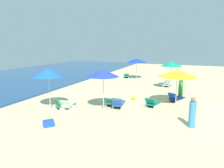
{
  "coord_description": "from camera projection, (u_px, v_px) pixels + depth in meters",
  "views": [
    {
      "loc": [
        -12.88,
        2.68,
        4.07
      ],
      "look_at": [
        0.11,
        7.92,
        1.34
      ],
      "focal_mm": 32.74,
      "sensor_mm": 36.0,
      "label": 1
    }
  ],
  "objects": [
    {
      "name": "lounge_chair_4_0",
      "position": [
        68.0,
        104.0,
        13.16
      ],
      "size": [
        1.49,
        0.87,
        0.69
      ],
      "rotation": [
        0.0,
        0.0,
        1.79
      ],
      "color": "silver",
      "rests_on": "ground_plane"
    },
    {
      "name": "lounge_chair_2_0",
      "position": [
        113.0,
        102.0,
        13.73
      ],
      "size": [
        1.51,
        0.73,
        0.68
      ],
      "rotation": [
        0.0,
        0.0,
        1.53
      ],
      "color": "silver",
      "rests_on": "ground_plane"
    },
    {
      "name": "lounge_chair_4_1",
      "position": [
        64.0,
        105.0,
        13.1
      ],
      "size": [
        1.4,
        1.13,
        0.73
      ],
      "rotation": [
        0.0,
        0.0,
        1.06
      ],
      "color": "silver",
      "rests_on": "ground_plane"
    },
    {
      "name": "lounge_chair_0_0",
      "position": [
        126.0,
        76.0,
        25.24
      ],
      "size": [
        1.63,
        1.08,
        0.61
      ],
      "rotation": [
        0.0,
        0.0,
        1.91
      ],
      "color": "silver",
      "rests_on": "ground_plane"
    },
    {
      "name": "lounge_chair_1_1",
      "position": [
        176.0,
        98.0,
        14.74
      ],
      "size": [
        1.52,
        1.18,
        0.71
      ],
      "rotation": [
        0.0,
        0.0,
        1.11
      ],
      "color": "silver",
      "rests_on": "ground_plane"
    },
    {
      "name": "beachgoer_0",
      "position": [
        192.0,
        113.0,
        10.07
      ],
      "size": [
        0.33,
        0.33,
        1.55
      ],
      "rotation": [
        0.0,
        0.0,
        3.13
      ],
      "color": "#3C8ABC",
      "rests_on": "ground_plane"
    },
    {
      "name": "umbrella_3",
      "position": [
        171.0,
        64.0,
        18.38
      ],
      "size": [
        1.87,
        1.87,
        2.59
      ],
      "color": "silver",
      "rests_on": "ground_plane"
    },
    {
      "name": "umbrella_4",
      "position": [
        48.0,
        72.0,
        12.73
      ],
      "size": [
        2.0,
        2.0,
        2.63
      ],
      "color": "silver",
      "rests_on": "ground_plane"
    },
    {
      "name": "cooler_box_0",
      "position": [
        49.0,
        123.0,
        10.26
      ],
      "size": [
        0.61,
        0.59,
        0.32
      ],
      "primitive_type": "cube",
      "rotation": [
        0.0,
        0.0,
        5.56
      ],
      "color": "blue",
      "rests_on": "ground_plane"
    },
    {
      "name": "umbrella_2",
      "position": [
        103.0,
        73.0,
        12.47
      ],
      "size": [
        1.94,
        1.94,
        2.56
      ],
      "color": "silver",
      "rests_on": "ground_plane"
    },
    {
      "name": "lounge_chair_2_1",
      "position": [
        119.0,
        104.0,
        13.35
      ],
      "size": [
        1.56,
        0.81,
        0.72
      ],
      "rotation": [
        0.0,
        0.0,
        1.71
      ],
      "color": "silver",
      "rests_on": "ground_plane"
    },
    {
      "name": "beach_ball_1",
      "position": [
        133.0,
        98.0,
        15.2
      ],
      "size": [
        0.28,
        0.28,
        0.28
      ],
      "primitive_type": "sphere",
      "color": "yellow",
      "rests_on": "ground_plane"
    },
    {
      "name": "lounge_chair_3_0",
      "position": [
        165.0,
        84.0,
        19.99
      ],
      "size": [
        1.57,
        1.21,
        0.7
      ],
      "rotation": [
        0.0,
        0.0,
        2.04
      ],
      "color": "silver",
      "rests_on": "ground_plane"
    },
    {
      "name": "beachgoer_2",
      "position": [
        181.0,
        89.0,
        15.42
      ],
      "size": [
        0.42,
        0.42,
        1.58
      ],
      "rotation": [
        0.0,
        0.0,
        0.34
      ],
      "color": "green",
      "rests_on": "ground_plane"
    },
    {
      "name": "umbrella_0",
      "position": [
        137.0,
        60.0,
        24.06
      ],
      "size": [
        2.34,
        2.34,
        2.42
      ],
      "color": "silver",
      "rests_on": "ground_plane"
    },
    {
      "name": "umbrella_1",
      "position": [
        177.0,
        73.0,
        13.46
      ],
      "size": [
        2.47,
        2.47,
        2.43
      ],
      "color": "silver",
      "rests_on": "ground_plane"
    },
    {
      "name": "lounge_chair_1_0",
      "position": [
        153.0,
        103.0,
        13.51
      ],
      "size": [
        1.42,
        0.95,
        0.69
      ],
      "rotation": [
        0.0,
        0.0,
        1.31
      ],
      "color": "silver",
      "rests_on": "ground_plane"
    }
  ]
}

